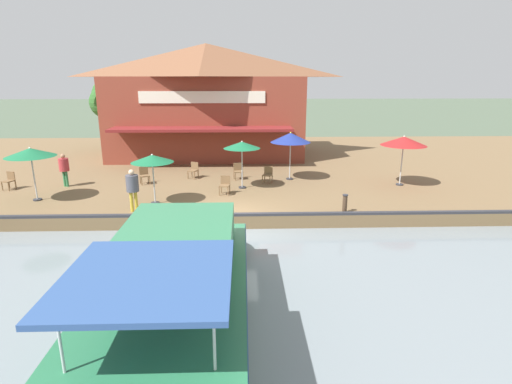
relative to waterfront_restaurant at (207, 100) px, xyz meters
The scene contains 20 objects.
ground_plane 14.24m from the waterfront_restaurant, ahead, with size 220.00×220.00×0.00m, color #4C5B47.
quay_deck 5.06m from the waterfront_restaurant, 35.26° to the left, with size 22.00×56.00×0.60m, color brown.
quay_edge_fender 13.96m from the waterfront_restaurant, ahead, with size 0.20×50.40×0.10m, color #2D2D33.
waterfront_restaurant is the anchor object (origin of this frame).
patio_umbrella_by_entrance 9.11m from the waterfront_restaurant, 32.89° to the left, with size 2.07×2.07×2.51m.
patio_umbrella_far_corner 12.95m from the waterfront_restaurant, 31.12° to the right, with size 2.05×2.05×2.35m.
patio_umbrella_near_quay_edge 11.87m from the waterfront_restaurant, ahead, with size 1.76×1.76×2.15m.
patio_umbrella_mid_patio_left 9.66m from the waterfront_restaurant, 14.37° to the left, with size 1.76×1.76×2.32m.
patio_umbrella_mid_patio_right 13.68m from the waterfront_restaurant, 49.07° to the left, with size 2.21×2.21×2.48m.
cafe_chair_back_row_seat 7.81m from the waterfront_restaurant, ahead, with size 0.58×0.58×0.85m.
cafe_chair_beside_entrance 10.91m from the waterfront_restaurant, ahead, with size 0.51×0.51×0.85m.
cafe_chair_facing_river 13.11m from the waterfront_restaurant, 44.17° to the right, with size 0.55×0.55×0.85m.
cafe_chair_far_corner_seat 9.62m from the waterfront_restaurant, 23.94° to the left, with size 0.56×0.56×0.85m.
cafe_chair_mid_patio 9.22m from the waterfront_restaurant, 17.55° to the right, with size 0.58×0.58×0.85m.
cafe_chair_under_first_umbrella 8.37m from the waterfront_restaurant, 16.16° to the left, with size 0.52×0.52×0.85m.
person_at_quay_edge 11.08m from the waterfront_restaurant, 36.36° to the right, with size 0.46×0.46×1.63m.
person_mid_patio 13.09m from the waterfront_restaurant, ahead, with size 0.49×0.49×1.72m.
motorboat_nearest_quay 19.25m from the waterfront_restaurant, ahead, with size 9.42×3.48×2.41m.
mooring_post 14.98m from the waterfront_restaurant, 26.19° to the left, with size 0.22×0.22×0.75m.
tree_behind_restaurant 7.59m from the waterfront_restaurant, 108.33° to the right, with size 3.38×3.22×5.43m.
Camera 1 is at (14.61, 0.71, 5.72)m, focal length 28.00 mm.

